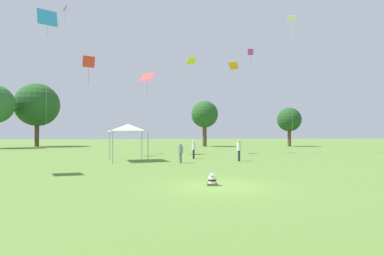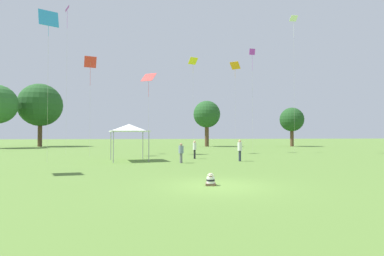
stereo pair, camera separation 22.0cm
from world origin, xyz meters
name	(u,v)px [view 1 (the left image)]	position (x,y,z in m)	size (l,w,h in m)	color
ground_plane	(219,186)	(0.00, 0.00, 0.00)	(300.00, 300.00, 0.00)	#567A33
seated_toddler	(212,181)	(-0.27, 0.21, 0.20)	(0.53, 0.61, 0.54)	brown
person_standing_0	(239,148)	(4.70, 11.55, 1.07)	(0.50, 0.50, 1.80)	#282D42
person_standing_1	(181,151)	(-0.34, 10.72, 0.91)	(0.55, 0.55, 1.55)	slate
person_standing_2	(194,148)	(1.37, 14.67, 1.01)	(0.44, 0.44, 1.68)	black
canopy_tent	(128,128)	(-4.48, 13.31, 2.78)	(3.66, 3.66, 3.12)	white
kite_0	(192,64)	(2.42, 22.33, 10.64)	(1.18, 1.03, 11.34)	yellow
kite_1	(250,58)	(10.12, 23.25, 11.89)	(0.77, 0.24, 13.05)	#B738C6
kite_3	(89,64)	(-8.87, 19.84, 9.62)	(1.32, 0.90, 10.38)	red
kite_4	(147,78)	(-2.80, 21.49, 8.61)	(1.83, 1.70, 9.25)	red
kite_5	(47,20)	(-10.61, 11.96, 11.12)	(1.51, 1.10, 11.98)	#339EDB
kite_6	(292,27)	(14.53, 20.97, 15.29)	(0.88, 0.74, 16.55)	white
kite_7	(233,68)	(7.94, 23.43, 10.62)	(1.42, 1.39, 11.28)	orange
kite_8	(65,19)	(-12.24, 23.91, 15.71)	(0.59, 0.83, 17.34)	#B738C6
distant_tree_0	(37,105)	(-22.84, 47.38, 7.82)	(8.00, 8.00, 11.86)	brown
distant_tree_1	(289,120)	(24.55, 41.12, 5.11)	(4.56, 4.56, 7.44)	brown
distant_tree_2	(205,115)	(8.36, 43.20, 6.07)	(5.11, 5.11, 8.71)	brown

